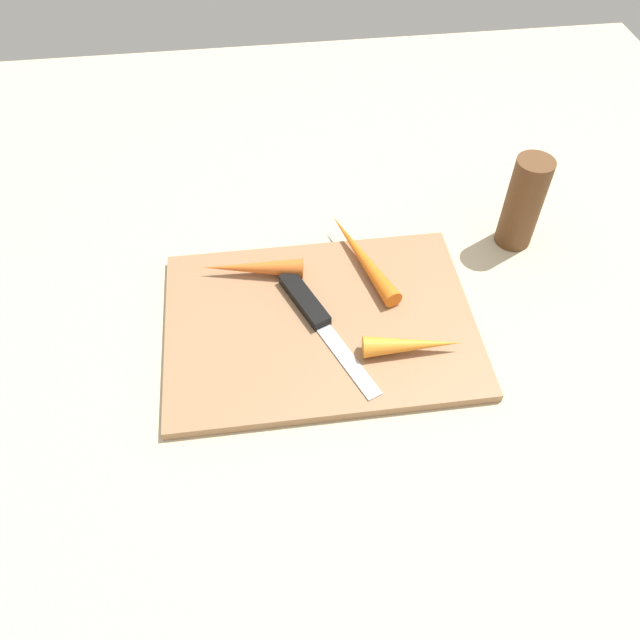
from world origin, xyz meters
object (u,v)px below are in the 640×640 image
object	(u,v)px
carrot_longest	(361,256)
pepper_grinder	(523,203)
cutting_board	(320,323)
carrot_shortest	(413,345)
knife	(310,307)
carrot_medium	(253,268)

from	to	relation	value
carrot_longest	pepper_grinder	world-z (taller)	pepper_grinder
cutting_board	carrot_shortest	bearing A→B (deg)	-31.68
carrot_longest	cutting_board	bearing A→B (deg)	126.68
knife	carrot_shortest	size ratio (longest dim) A/B	1.72
carrot_medium	pepper_grinder	bearing A→B (deg)	-167.01
cutting_board	carrot_shortest	distance (m)	0.11
knife	carrot_longest	distance (m)	0.10
cutting_board	carrot_longest	size ratio (longest dim) A/B	2.15
carrot_longest	carrot_shortest	bearing A→B (deg)	174.80
carrot_shortest	carrot_medium	bearing A→B (deg)	143.89
cutting_board	knife	world-z (taller)	knife
knife	carrot_longest	xyz separation A→B (m)	(0.07, 0.07, 0.01)
cutting_board	knife	bearing A→B (deg)	121.54
knife	carrot_medium	distance (m)	0.09
cutting_board	knife	size ratio (longest dim) A/B	1.87
knife	pepper_grinder	bearing A→B (deg)	86.59
carrot_medium	carrot_shortest	size ratio (longest dim) A/B	1.12
carrot_shortest	knife	bearing A→B (deg)	148.77
knife	carrot_shortest	bearing A→B (deg)	31.91
carrot_medium	cutting_board	bearing A→B (deg)	138.73
cutting_board	carrot_longest	xyz separation A→B (m)	(0.06, 0.09, 0.02)
carrot_shortest	cutting_board	bearing A→B (deg)	152.55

